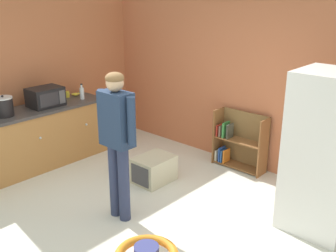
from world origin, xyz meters
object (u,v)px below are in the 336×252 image
object	(u,v)px
standing_person	(117,134)
microwave	(45,97)
clear_bottle	(82,93)
yellow_cup	(67,94)
refrigerator	(324,154)
pet_carrier	(154,169)
crock_pot	(4,107)
bookshelf	(239,143)
kitchen_counter	(30,140)
banana_bunch	(77,94)

from	to	relation	value
standing_person	microwave	bearing A→B (deg)	170.41
clear_bottle	yellow_cup	world-z (taller)	clear_bottle
refrigerator	pet_carrier	size ratio (longest dim) A/B	3.22
crock_pot	clear_bottle	size ratio (longest dim) A/B	1.21
bookshelf	standing_person	bearing A→B (deg)	-96.62
refrigerator	crock_pot	size ratio (longest dim) A/B	5.99
kitchen_counter	pet_carrier	xyz separation A→B (m)	(1.66, 0.91, -0.27)
pet_carrier	banana_bunch	size ratio (longest dim) A/B	3.49
pet_carrier	yellow_cup	distance (m)	2.01
refrigerator	crock_pot	bearing A→B (deg)	-156.06
pet_carrier	microwave	size ratio (longest dim) A/B	1.15
kitchen_counter	crock_pot	bearing A→B (deg)	-85.83
clear_bottle	bookshelf	bearing A→B (deg)	28.96
yellow_cup	banana_bunch	bearing A→B (deg)	73.96
standing_person	bookshelf	bearing A→B (deg)	83.38
kitchen_counter	pet_carrier	world-z (taller)	kitchen_counter
kitchen_counter	yellow_cup	bearing A→B (deg)	103.38
kitchen_counter	banana_bunch	bearing A→B (deg)	98.85
kitchen_counter	standing_person	xyz separation A→B (m)	(2.00, -0.01, 0.59)
microwave	crock_pot	xyz separation A→B (m)	(0.02, -0.65, -0.00)
banana_bunch	standing_person	bearing A→B (deg)	-24.80
kitchen_counter	bookshelf	world-z (taller)	kitchen_counter
pet_carrier	crock_pot	xyz separation A→B (m)	(-1.64, -1.24, 0.86)
microwave	kitchen_counter	bearing A→B (deg)	-91.17
standing_person	clear_bottle	size ratio (longest dim) A/B	7.04
kitchen_counter	banana_bunch	distance (m)	1.10
yellow_cup	crock_pot	bearing A→B (deg)	-79.18
refrigerator	microwave	bearing A→B (deg)	-164.95
yellow_cup	standing_person	bearing A→B (deg)	-20.95
crock_pot	yellow_cup	bearing A→B (deg)	100.82
pet_carrier	clear_bottle	bearing A→B (deg)	179.55
pet_carrier	crock_pot	distance (m)	2.22
refrigerator	banana_bunch	size ratio (longest dim) A/B	11.24
microwave	clear_bottle	world-z (taller)	microwave
banana_bunch	kitchen_counter	bearing A→B (deg)	-81.15
crock_pot	clear_bottle	distance (m)	1.25
refrigerator	yellow_cup	size ratio (longest dim) A/B	18.74
refrigerator	yellow_cup	world-z (taller)	refrigerator
kitchen_counter	refrigerator	xyz separation A→B (m)	(3.79, 1.34, 0.44)
kitchen_counter	yellow_cup	xyz separation A→B (m)	(-0.20, 0.83, 0.50)
refrigerator	crock_pot	xyz separation A→B (m)	(-3.77, -1.67, 0.15)
pet_carrier	kitchen_counter	bearing A→B (deg)	-151.26
kitchen_counter	standing_person	bearing A→B (deg)	-0.34
microwave	yellow_cup	xyz separation A→B (m)	(-0.20, 0.51, -0.09)
refrigerator	banana_bunch	xyz separation A→B (m)	(-3.94, -0.36, 0.04)
bookshelf	clear_bottle	distance (m)	2.56
pet_carrier	clear_bottle	world-z (taller)	clear_bottle
yellow_cup	refrigerator	bearing A→B (deg)	7.31
kitchen_counter	yellow_cup	world-z (taller)	yellow_cup
standing_person	refrigerator	bearing A→B (deg)	37.19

